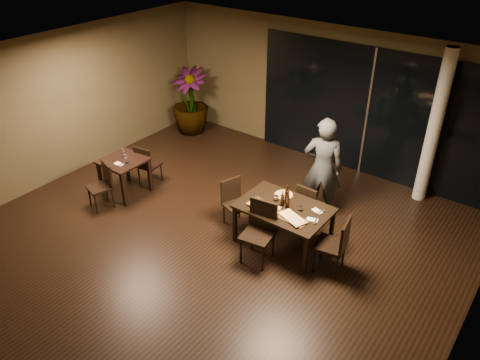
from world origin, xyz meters
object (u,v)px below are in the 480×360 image
main_table (284,211)px  chair_main_far (308,204)px  bottle_a (282,199)px  bottle_b (288,200)px  chair_side_far (147,163)px  potted_plant (190,101)px  bottle_c (287,195)px  chair_main_near (260,228)px  chair_main_right (336,243)px  side_table (124,165)px  diner (323,168)px  chair_main_left (234,200)px  chair_side_near (103,183)px

main_table → chair_main_far: size_ratio=1.75×
bottle_a → bottle_b: 0.10m
chair_side_far → potted_plant: size_ratio=0.54×
bottle_c → chair_main_near: bearing=-98.0°
bottle_a → chair_main_right: bearing=-5.5°
side_table → diner: 3.86m
bottle_b → bottle_c: bottle_c is taller
bottle_a → potted_plant: bearing=150.0°
main_table → chair_side_far: bearing=-179.9°
chair_side_far → bottle_a: bottle_a is taller
side_table → bottle_c: 3.44m
chair_side_far → bottle_a: size_ratio=3.18×
chair_main_near → bottle_c: 0.73m
bottle_a → bottle_c: (0.03, 0.09, 0.04)m
chair_main_left → chair_side_near: chair_side_near is taller
chair_main_far → chair_side_near: bearing=28.3°
bottle_b → chair_main_far: bearing=86.5°
chair_main_far → bottle_b: (-0.04, -0.68, 0.42)m
chair_main_right → chair_side_near: bearing=-87.9°
chair_side_near → potted_plant: bearing=122.1°
chair_main_far → chair_side_near: size_ratio=0.97×
chair_main_far → bottle_b: size_ratio=2.92×
diner → main_table: bearing=65.5°
chair_side_near → chair_main_far: bearing=43.8°
chair_main_near → diner: 1.77m
chair_main_near → bottle_c: (0.09, 0.64, 0.35)m
chair_side_far → diner: 3.59m
side_table → chair_main_left: bearing=11.4°
chair_main_right → bottle_a: (-1.07, 0.10, 0.34)m
diner → bottle_c: 1.09m
chair_main_far → chair_side_far: size_ratio=0.99×
diner → bottle_b: 1.18m
main_table → chair_main_left: size_ratio=1.70×
chair_main_left → chair_main_far: bearing=-38.0°
chair_main_right → potted_plant: size_ratio=0.60×
chair_side_near → side_table: bearing=109.7°
potted_plant → bottle_b: 5.02m
side_table → chair_side_near: bearing=-87.3°
chair_side_near → bottle_a: (3.32, 1.07, 0.39)m
chair_side_near → bottle_a: 3.51m
chair_main_far → potted_plant: bearing=-20.5°
chair_main_left → potted_plant: (-3.30, 2.50, 0.32)m
chair_main_left → main_table: bearing=-69.5°
potted_plant → chair_main_right: bearing=-25.7°
chair_main_near → bottle_b: 0.65m
chair_main_right → bottle_b: 1.04m
chair_main_far → bottle_a: 0.80m
bottle_c → chair_side_near: bearing=-160.9°
bottle_b → side_table: bearing=-171.5°
chair_main_left → potted_plant: size_ratio=0.54×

